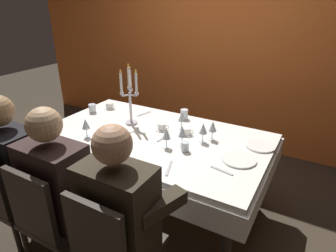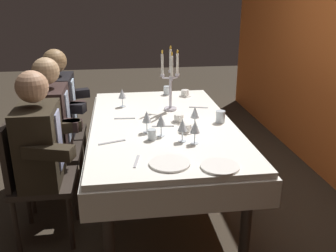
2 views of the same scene
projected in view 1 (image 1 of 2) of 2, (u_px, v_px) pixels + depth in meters
ground_plane at (155, 205)px, 2.75m from camera, size 12.00×12.00×0.00m
back_wall at (225, 39)px, 3.52m from camera, size 6.00×0.12×2.70m
dining_table at (154, 147)px, 2.49m from camera, size 1.94×1.14×0.74m
candelabra at (130, 98)px, 2.57m from camera, size 0.15×0.17×0.55m
dinner_plate_0 at (239, 159)px, 2.07m from camera, size 0.25×0.25×0.01m
dinner_plate_1 at (260, 146)px, 2.25m from camera, size 0.23×0.23×0.01m
wine_glass_0 at (203, 129)px, 2.28m from camera, size 0.07×0.07×0.16m
wine_glass_1 at (86, 124)px, 2.37m from camera, size 0.07×0.07×0.16m
wine_glass_2 at (182, 117)px, 2.51m from camera, size 0.07×0.07×0.16m
wine_glass_3 at (213, 127)px, 2.32m from camera, size 0.07×0.07×0.16m
wine_glass_4 at (182, 132)px, 2.23m from camera, size 0.07×0.07×0.16m
wine_glass_5 at (166, 134)px, 2.19m from camera, size 0.07×0.07×0.16m
water_tumbler_0 at (92, 108)px, 2.92m from camera, size 0.07×0.07×0.08m
water_tumbler_1 at (184, 114)px, 2.76m from camera, size 0.07×0.07×0.09m
water_tumbler_2 at (185, 146)px, 2.18m from camera, size 0.06×0.06×0.08m
coffee_cup_0 at (162, 127)px, 2.53m from camera, size 0.13×0.12×0.06m
coffee_cup_1 at (186, 132)px, 2.44m from camera, size 0.13×0.12×0.06m
coffee_cup_2 at (110, 106)px, 3.02m from camera, size 0.13×0.12×0.06m
knife_0 at (169, 168)px, 1.97m from camera, size 0.08×0.19×0.01m
fork_1 at (120, 145)px, 2.27m from camera, size 0.03×0.17×0.01m
fork_2 at (163, 138)px, 2.39m from camera, size 0.03×0.17×0.01m
spoon_3 at (144, 114)px, 2.89m from camera, size 0.06×0.17×0.01m
fork_4 at (222, 171)px, 1.94m from camera, size 0.17×0.05×0.01m
seated_diner_0 at (10, 164)px, 2.03m from camera, size 0.63×0.48×1.24m
seated_diner_1 at (54, 183)px, 1.82m from camera, size 0.63×0.48×1.24m
seated_diner_2 at (117, 209)px, 1.60m from camera, size 0.63×0.48×1.24m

